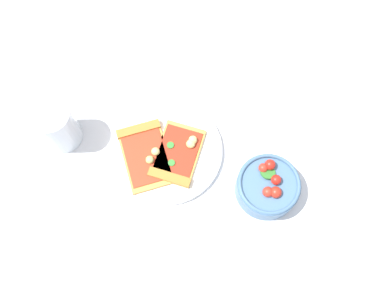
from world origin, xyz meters
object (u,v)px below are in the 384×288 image
at_px(pizza_slice_far, 177,156).
at_px(soda_glass, 58,127).
at_px(pizza_slice_near, 145,152).
at_px(salad_bowl, 268,187).
at_px(paper_napkin, 271,116).
at_px(plate, 168,152).

xyz_separation_m(pizza_slice_far, soda_glass, (0.20, 0.17, 0.04)).
distance_m(pizza_slice_near, salad_bowl, 0.28).
xyz_separation_m(pizza_slice_far, salad_bowl, (-0.18, -0.11, 0.01)).
distance_m(soda_glass, paper_napkin, 0.48).
bearing_deg(paper_napkin, salad_bowl, 134.30).
xyz_separation_m(pizza_slice_near, salad_bowl, (-0.23, -0.16, 0.01)).
bearing_deg(salad_bowl, plate, 29.87).
distance_m(pizza_slice_near, pizza_slice_far, 0.07).
bearing_deg(salad_bowl, pizza_slice_far, 31.19).
height_order(plate, pizza_slice_far, pizza_slice_far).
xyz_separation_m(plate, soda_glass, (0.18, 0.16, 0.05)).
xyz_separation_m(pizza_slice_near, paper_napkin, (-0.10, -0.28, -0.02)).
bearing_deg(pizza_slice_far, plate, 19.29).
relative_size(salad_bowl, paper_napkin, 0.91).
bearing_deg(paper_napkin, pizza_slice_near, 69.80).
relative_size(pizza_slice_near, paper_napkin, 1.20).
distance_m(pizza_slice_near, soda_glass, 0.20).
xyz_separation_m(plate, pizza_slice_far, (-0.02, -0.01, 0.01)).
bearing_deg(plate, pizza_slice_near, 56.83).
distance_m(plate, pizza_slice_far, 0.03).
height_order(salad_bowl, paper_napkin, salad_bowl).
distance_m(salad_bowl, paper_napkin, 0.18).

